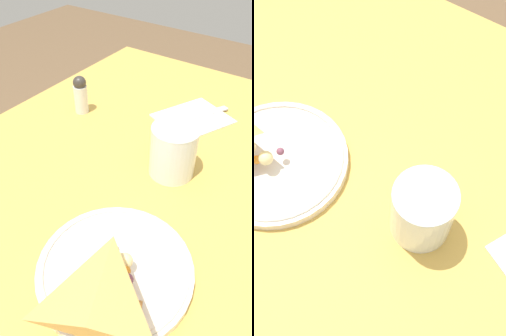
% 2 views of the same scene
% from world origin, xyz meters
% --- Properties ---
extents(dining_table, '(1.28, 0.79, 0.76)m').
position_xyz_m(dining_table, '(0.00, 0.00, 0.65)').
color(dining_table, gold).
rests_on(dining_table, ground_plane).
extents(plate_pizza, '(0.23, 0.23, 0.05)m').
position_xyz_m(plate_pizza, '(-0.11, -0.11, 0.77)').
color(plate_pizza, silver).
rests_on(plate_pizza, dining_table).
extents(milk_glass, '(0.09, 0.09, 0.11)m').
position_xyz_m(milk_glass, '(0.14, -0.06, 0.80)').
color(milk_glass, white).
rests_on(milk_glass, dining_table).
extents(napkin_folded, '(0.21, 0.19, 0.00)m').
position_xyz_m(napkin_folded, '(0.34, -0.01, 0.76)').
color(napkin_folded, white).
rests_on(napkin_folded, dining_table).
extents(butter_knife, '(0.19, 0.12, 0.01)m').
position_xyz_m(butter_knife, '(0.34, -0.00, 0.76)').
color(butter_knife, '#B2B2B7').
rests_on(butter_knife, napkin_folded).
extents(pepper_shaker, '(0.03, 0.03, 0.10)m').
position_xyz_m(pepper_shaker, '(0.22, 0.24, 0.80)').
color(pepper_shaker, silver).
rests_on(pepper_shaker, dining_table).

